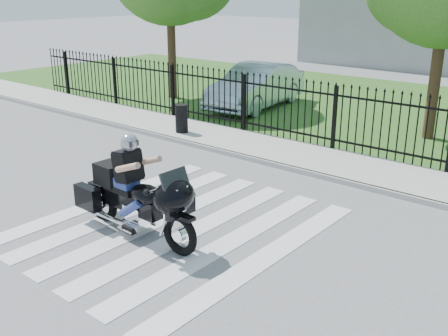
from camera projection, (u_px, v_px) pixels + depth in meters
The scene contains 9 objects.
ground at pixel (175, 226), 9.74m from camera, with size 120.00×120.00×0.00m, color slate.
crosswalk at pixel (175, 226), 9.74m from camera, with size 5.00×5.50×0.01m, color silver, non-canonical shape.
sidewalk at pixel (313, 159), 13.36m from camera, with size 40.00×2.00×0.12m, color #ADAAA3.
curb at pixel (292, 169), 12.64m from camera, with size 40.00×0.12×0.12m, color #ADAAA3.
grass_strip at pixel (415, 113), 18.48m from camera, with size 40.00×12.00×0.02m, color #2B5D1F.
iron_fence at pixel (334, 119), 13.82m from camera, with size 26.00×0.04×1.80m.
motorcycle_rider at pixel (134, 194), 9.19m from camera, with size 2.87×0.90×1.90m.
parked_car at pixel (256, 86), 19.03m from camera, with size 1.66×4.77×1.57m, color #A6C3D1.
litter_bin at pixel (182, 118), 15.48m from camera, with size 0.37×0.37×0.83m, color black.
Camera 1 is at (6.34, -6.25, 4.20)m, focal length 42.00 mm.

